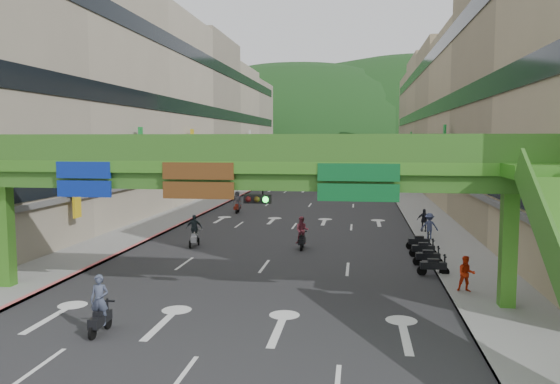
{
  "coord_description": "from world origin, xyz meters",
  "views": [
    {
      "loc": [
        5.01,
        -16.65,
        6.89
      ],
      "look_at": [
        0.0,
        18.0,
        3.5
      ],
      "focal_mm": 35.0,
      "sensor_mm": 36.0,
      "label": 1
    }
  ],
  "objects": [
    {
      "name": "curb_left",
      "position": [
        -9.1,
        50.0,
        0.09
      ],
      "size": [
        0.2,
        140.0,
        0.18
      ],
      "primitive_type": "cube",
      "color": "#CC5959",
      "rests_on": "ground"
    },
    {
      "name": "sidewalk_right",
      "position": [
        11.0,
        50.0,
        0.07
      ],
      "size": [
        4.0,
        140.0,
        0.15
      ],
      "primitive_type": "cube",
      "color": "gray",
      "rests_on": "ground"
    },
    {
      "name": "scooter_rider_near",
      "position": [
        -3.97,
        1.0,
        1.02
      ],
      "size": [
        0.67,
        1.6,
        2.15
      ],
      "color": "black",
      "rests_on": "ground"
    },
    {
      "name": "sidewalk_left",
      "position": [
        -11.0,
        50.0,
        0.07
      ],
      "size": [
        4.0,
        140.0,
        0.15
      ],
      "primitive_type": "cube",
      "color": "gray",
      "rests_on": "ground"
    },
    {
      "name": "scooter_rider_mid",
      "position": [
        1.55,
        16.95,
        1.07
      ],
      "size": [
        0.85,
        1.6,
        2.07
      ],
      "color": "black",
      "rests_on": "ground"
    },
    {
      "name": "pedestrian_red",
      "position": [
        9.8,
        8.0,
        0.8
      ],
      "size": [
        0.78,
        0.61,
        1.59
      ],
      "primitive_type": "imported",
      "rotation": [
        0.0,
        0.0,
        -0.01
      ],
      "color": "red",
      "rests_on": "ground"
    },
    {
      "name": "bunting_string",
      "position": [
        0.0,
        30.0,
        5.96
      ],
      "size": [
        26.0,
        0.36,
        0.47
      ],
      "color": "black",
      "rests_on": "ground"
    },
    {
      "name": "curb_right",
      "position": [
        9.1,
        50.0,
        0.09
      ],
      "size": [
        0.2,
        140.0,
        0.18
      ],
      "primitive_type": "cube",
      "color": "gray",
      "rests_on": "ground"
    },
    {
      "name": "pedestrian_blue",
      "position": [
        9.8,
        20.91,
        0.89
      ],
      "size": [
        0.84,
        0.56,
        1.77
      ],
      "primitive_type": "imported",
      "rotation": [
        0.0,
        0.0,
        3.11
      ],
      "color": "#373F62",
      "rests_on": "ground"
    },
    {
      "name": "overpass_far",
      "position": [
        0.0,
        65.0,
        5.4
      ],
      "size": [
        28.0,
        2.2,
        7.1
      ],
      "color": "#4C9E2D",
      "rests_on": "ground"
    },
    {
      "name": "pedestrian_dark",
      "position": [
        9.8,
        24.07,
        0.83
      ],
      "size": [
        1.04,
        0.6,
        1.66
      ],
      "primitive_type": "imported",
      "rotation": [
        0.0,
        0.0,
        -0.2
      ],
      "color": "black",
      "rests_on": "ground"
    },
    {
      "name": "scooter_rider_left",
      "position": [
        -5.39,
        16.75,
        1.05
      ],
      "size": [
        1.09,
        1.58,
        2.09
      ],
      "color": "#A1A0A8",
      "rests_on": "ground"
    },
    {
      "name": "car_silver",
      "position": [
        -2.21,
        65.72,
        0.77
      ],
      "size": [
        2.18,
        4.83,
        1.54
      ],
      "primitive_type": "imported",
      "rotation": [
        0.0,
        0.0,
        -0.12
      ],
      "color": "#9F9DA4",
      "rests_on": "ground"
    },
    {
      "name": "building_row_left",
      "position": [
        -18.93,
        50.0,
        9.46
      ],
      "size": [
        12.8,
        95.0,
        19.0
      ],
      "color": "#9E937F",
      "rests_on": "ground"
    },
    {
      "name": "overpass_near",
      "position": [
        0.93,
        5.38,
        5.21
      ],
      "size": [
        28.0,
        12.27,
        7.1
      ],
      "color": "#4C9E2D",
      "rests_on": "ground"
    },
    {
      "name": "road_slab",
      "position": [
        0.0,
        50.0,
        0.01
      ],
      "size": [
        18.0,
        140.0,
        0.02
      ],
      "primitive_type": "cube",
      "color": "#28282B",
      "rests_on": "ground"
    },
    {
      "name": "hill_right",
      "position": [
        25.0,
        180.0,
        0.0
      ],
      "size": [
        208.0,
        176.0,
        128.0
      ],
      "primitive_type": "ellipsoid",
      "color": "#1C4419",
      "rests_on": "ground"
    },
    {
      "name": "parked_scooter_row",
      "position": [
        8.8,
        14.48,
        0.52
      ],
      "size": [
        1.6,
        7.15,
        1.08
      ],
      "color": "black",
      "rests_on": "ground"
    },
    {
      "name": "scooter_rider_far",
      "position": [
        -6.18,
        32.87,
        1.06
      ],
      "size": [
        0.88,
        1.6,
        2.08
      ],
      "color": "maroon",
      "rests_on": "ground"
    },
    {
      "name": "car_yellow",
      "position": [
        2.2,
        63.04,
        0.68
      ],
      "size": [
        1.88,
        4.08,
        1.35
      ],
      "primitive_type": "imported",
      "rotation": [
        0.0,
        0.0,
        0.07
      ],
      "color": "gold",
      "rests_on": "ground"
    },
    {
      "name": "building_row_right",
      "position": [
        18.93,
        50.0,
        9.46
      ],
      "size": [
        12.8,
        95.0,
        19.0
      ],
      "color": "gray",
      "rests_on": "ground"
    },
    {
      "name": "ground",
      "position": [
        0.0,
        0.0,
        0.0
      ],
      "size": [
        320.0,
        320.0,
        0.0
      ],
      "primitive_type": "plane",
      "color": "black",
      "rests_on": "ground"
    },
    {
      "name": "hill_left",
      "position": [
        -15.0,
        160.0,
        0.0
      ],
      "size": [
        168.0,
        140.0,
        112.0
      ],
      "primitive_type": "ellipsoid",
      "color": "#1C4419",
      "rests_on": "ground"
    }
  ]
}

